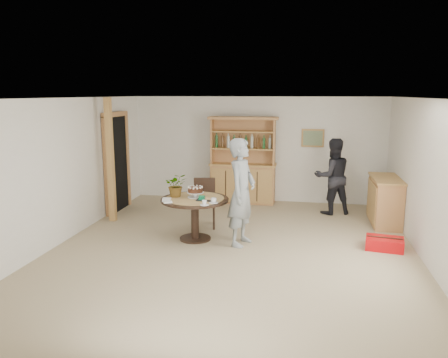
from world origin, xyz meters
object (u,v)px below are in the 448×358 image
Objects in this scene: hutch at (243,174)px; teen_boy at (242,192)px; dining_chair at (205,199)px; adult_person at (332,176)px; sideboard at (385,201)px; dining_table at (195,207)px; red_suitcase at (384,244)px.

hutch is 1.11× the size of teen_boy.
dining_chair is 2.87m from adult_person.
dining_chair is 0.51× the size of teen_boy.
sideboard is 1.33× the size of dining_chair.
dining_table is 0.91m from teen_boy.
adult_person is (2.50, 1.39, 0.29)m from dining_chair.
dining_table is 0.83m from dining_chair.
hutch reaches higher than red_suitcase.
dining_chair is at bearing -167.19° from sideboard.
red_suitcase is (0.77, -2.13, -0.72)m from adult_person.
dining_table is 1.83× the size of red_suitcase.
dining_table is at bearing -169.43° from red_suitcase.
adult_person reaches higher than dining_table.
dining_chair is 1.33m from teen_boy.
sideboard is 0.77× the size of adult_person.
hutch is 3.00m from teen_boy.
teen_boy is at bearing 34.71° from adult_person.
sideboard is 1.92× the size of red_suitcase.
dining_chair reaches higher than sideboard.
dining_chair is at bearing 91.15° from dining_table.
hutch reaches higher than adult_person.
hutch is 1.24× the size of adult_person.
red_suitcase is at bearing 1.45° from dining_table.
red_suitcase is at bearing 89.72° from adult_person.
sideboard is at bearing -22.21° from hutch.
dining_chair is at bearing -102.92° from hutch.
dining_chair is at bearing 57.57° from teen_boy.
dining_chair is 1.44× the size of red_suitcase.
hutch is 2.90m from dining_table.
adult_person is at bearing 16.93° from dining_chair.
adult_person is 2.38m from red_suitcase.
hutch is 1.62× the size of sideboard.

